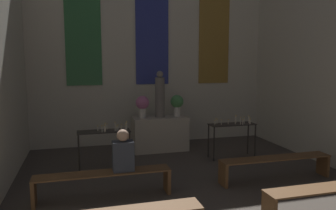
{
  "coord_description": "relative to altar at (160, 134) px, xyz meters",
  "views": [
    {
      "loc": [
        -2.03,
        0.88,
        2.34
      ],
      "look_at": [
        0.0,
        8.31,
        1.32
      ],
      "focal_mm": 35.0,
      "sensor_mm": 36.0,
      "label": 1
    }
  ],
  "objects": [
    {
      "name": "pew_back_right",
      "position": [
        1.68,
        -2.75,
        -0.1
      ],
      "size": [
        2.31,
        0.36,
        0.47
      ],
      "color": "brown",
      "rests_on": "ground_plane"
    },
    {
      "name": "altar",
      "position": [
        0.0,
        0.0,
        0.0
      ],
      "size": [
        1.43,
        0.62,
        0.89
      ],
      "color": "#BCB29E",
      "rests_on": "ground_plane"
    },
    {
      "name": "pew_third_right",
      "position": [
        1.68,
        -4.31,
        -0.1
      ],
      "size": [
        2.31,
        0.36,
        0.47
      ],
      "color": "brown",
      "rests_on": "ground_plane"
    },
    {
      "name": "flower_vase_left",
      "position": [
        -0.47,
        0.0,
        0.8
      ],
      "size": [
        0.34,
        0.34,
        0.57
      ],
      "color": "beige",
      "rests_on": "altar"
    },
    {
      "name": "candle_rack_left",
      "position": [
        -1.53,
        -1.09,
        0.26
      ],
      "size": [
        1.14,
        0.4,
        1.04
      ],
      "color": "#332D28",
      "rests_on": "ground_plane"
    },
    {
      "name": "flower_vase_right",
      "position": [
        0.47,
        0.0,
        0.8
      ],
      "size": [
        0.34,
        0.34,
        0.57
      ],
      "color": "beige",
      "rests_on": "altar"
    },
    {
      "name": "statue",
      "position": [
        0.0,
        0.0,
        1.01
      ],
      "size": [
        0.25,
        0.25,
        1.21
      ],
      "color": "slate",
      "rests_on": "altar"
    },
    {
      "name": "candle_rack_right",
      "position": [
        1.54,
        -1.09,
        0.26
      ],
      "size": [
        1.14,
        0.4,
        1.04
      ],
      "color": "#332D28",
      "rests_on": "ground_plane"
    },
    {
      "name": "wall_back",
      "position": [
        0.0,
        0.97,
        2.24
      ],
      "size": [
        6.93,
        0.16,
        5.32
      ],
      "color": "beige",
      "rests_on": "ground_plane"
    },
    {
      "name": "pew_back_left",
      "position": [
        -1.68,
        -2.75,
        -0.1
      ],
      "size": [
        2.31,
        0.36,
        0.47
      ],
      "color": "brown",
      "rests_on": "ground_plane"
    },
    {
      "name": "person_seated",
      "position": [
        -1.34,
        -2.75,
        0.34
      ],
      "size": [
        0.36,
        0.24,
        0.73
      ],
      "color": "#383D47",
      "rests_on": "pew_back_left"
    }
  ]
}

